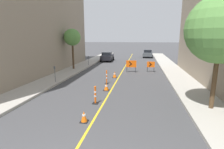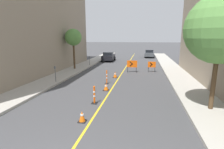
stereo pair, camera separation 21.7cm
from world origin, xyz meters
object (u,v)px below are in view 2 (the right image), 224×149
(delineator_post_rear, at_px, (107,78))
(parking_meter_far_curb, at_px, (89,59))
(street_tree_right_near, at_px, (220,29))
(traffic_cone_second, at_px, (106,87))
(traffic_cone_third, at_px, (115,75))
(parked_car_curb_near, at_px, (109,56))
(arrow_barricade_primary, at_px, (132,64))
(parked_car_curb_mid, at_px, (149,53))
(arrow_barricade_secondary, at_px, (152,65))
(street_tree_left_near, at_px, (73,38))
(traffic_cone_nearest, at_px, (82,116))
(delineator_post_front, at_px, (94,96))
(parking_meter_near_curb, at_px, (55,71))

(delineator_post_rear, xyz_separation_m, parking_meter_far_curb, (-4.43, 8.90, 0.56))
(parking_meter_far_curb, bearing_deg, street_tree_right_near, -50.30)
(traffic_cone_second, height_order, traffic_cone_third, traffic_cone_third)
(street_tree_right_near, bearing_deg, parked_car_curb_near, 116.48)
(street_tree_right_near, bearing_deg, delineator_post_rear, 145.35)
(arrow_barricade_primary, height_order, parked_car_curb_mid, parked_car_curb_mid)
(traffic_cone_third, relative_size, delineator_post_rear, 0.49)
(arrow_barricade_primary, xyz_separation_m, street_tree_right_near, (5.09, -10.31, 3.47))
(delineator_post_rear, relative_size, parking_meter_far_curb, 0.94)
(parking_meter_far_curb, relative_size, street_tree_right_near, 0.21)
(arrow_barricade_secondary, bearing_deg, street_tree_left_near, 177.43)
(traffic_cone_nearest, bearing_deg, parked_car_curb_near, 98.29)
(delineator_post_rear, relative_size, street_tree_right_near, 0.20)
(delineator_post_front, bearing_deg, arrow_barricade_primary, 81.31)
(delineator_post_rear, xyz_separation_m, arrow_barricade_primary, (1.83, 5.53, 0.43))
(parked_car_curb_near, bearing_deg, traffic_cone_third, -77.85)
(traffic_cone_second, distance_m, delineator_post_front, 2.83)
(delineator_post_front, xyz_separation_m, parked_car_curb_near, (-3.15, 19.74, 0.31))
(arrow_barricade_primary, relative_size, parked_car_curb_mid, 0.32)
(traffic_cone_third, relative_size, street_tree_left_near, 0.12)
(traffic_cone_nearest, distance_m, arrow_barricade_primary, 12.89)
(traffic_cone_third, distance_m, arrow_barricade_primary, 3.45)
(traffic_cone_nearest, xyz_separation_m, parking_meter_far_curb, (-4.77, 16.15, 0.81))
(traffic_cone_second, distance_m, parked_car_curb_mid, 24.39)
(arrow_barricade_primary, height_order, street_tree_right_near, street_tree_right_near)
(street_tree_left_near, height_order, street_tree_right_near, street_tree_right_near)
(traffic_cone_nearest, relative_size, parked_car_curb_mid, 0.13)
(traffic_cone_third, distance_m, parked_car_curb_mid, 19.98)
(traffic_cone_nearest, height_order, parking_meter_far_curb, parking_meter_far_curb)
(traffic_cone_second, relative_size, arrow_barricade_primary, 0.40)
(traffic_cone_second, relative_size, delineator_post_rear, 0.46)
(parking_meter_far_curb, bearing_deg, street_tree_left_near, -108.69)
(traffic_cone_third, bearing_deg, arrow_barricade_secondary, 44.00)
(traffic_cone_nearest, xyz_separation_m, traffic_cone_second, (0.04, 5.26, 0.00))
(parked_car_curb_mid, bearing_deg, parking_meter_near_curb, -108.71)
(traffic_cone_nearest, bearing_deg, delineator_post_rear, 92.63)
(parking_meter_near_curb, height_order, street_tree_left_near, street_tree_left_near)
(street_tree_left_near, bearing_deg, parked_car_curb_mid, 59.19)
(parked_car_curb_mid, bearing_deg, street_tree_right_near, -82.32)
(traffic_cone_third, relative_size, arrow_barricade_primary, 0.43)
(arrow_barricade_secondary, xyz_separation_m, parked_car_curb_mid, (0.10, 15.95, -0.05))
(street_tree_left_near, bearing_deg, delineator_post_front, -61.97)
(traffic_cone_second, xyz_separation_m, traffic_cone_third, (-0.03, 4.48, 0.02))
(delineator_post_rear, xyz_separation_m, parked_car_curb_mid, (4.20, 22.08, 0.27))
(delineator_post_front, relative_size, parked_car_curb_near, 0.26)
(traffic_cone_nearest, distance_m, parking_meter_far_curb, 16.86)
(traffic_cone_third, relative_size, parking_meter_near_curb, 0.41)
(arrow_barricade_secondary, bearing_deg, traffic_cone_second, -118.70)
(traffic_cone_third, relative_size, arrow_barricade_secondary, 0.48)
(traffic_cone_second, xyz_separation_m, arrow_barricade_secondary, (3.74, 8.12, 0.58))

